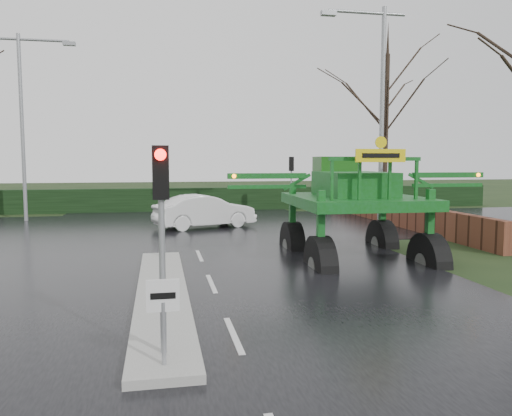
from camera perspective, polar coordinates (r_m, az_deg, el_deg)
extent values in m
plane|color=black|center=(9.69, -2.58, -14.40)|extent=(140.00, 140.00, 0.00)
cube|color=black|center=(19.35, -6.97, -4.38)|extent=(14.00, 80.00, 0.02)
cube|color=black|center=(25.27, -7.94, -2.09)|extent=(80.00, 12.00, 0.02)
cube|color=gray|center=(12.44, -10.68, -9.58)|extent=(1.20, 10.00, 0.16)
cube|color=black|center=(33.15, -8.72, 0.97)|extent=(44.00, 0.90, 1.50)
cube|color=#592D1E|center=(27.81, 14.19, -0.29)|extent=(0.40, 20.00, 1.20)
cylinder|color=gray|center=(7.97, -10.51, -13.98)|extent=(0.07, 0.07, 1.00)
cube|color=silver|center=(7.79, -10.58, -9.82)|extent=(0.50, 0.04, 0.50)
cube|color=black|center=(7.77, -10.58, -9.86)|extent=(0.38, 0.01, 0.10)
cylinder|color=gray|center=(8.17, -10.68, -5.51)|extent=(0.10, 0.10, 3.50)
cube|color=black|center=(8.02, -10.85, 4.00)|extent=(0.26, 0.22, 0.85)
sphere|color=#FF0C07|center=(7.89, -10.88, 6.01)|extent=(0.18, 0.18, 0.18)
cylinder|color=gray|center=(16.59, -10.89, 0.01)|extent=(0.10, 0.10, 3.50)
cube|color=black|center=(16.52, -10.98, 4.68)|extent=(0.26, 0.22, 0.85)
sphere|color=#FF0C07|center=(16.39, -10.99, 5.65)|extent=(0.18, 0.18, 0.18)
cylinder|color=gray|center=(30.10, 4.05, 2.48)|extent=(0.10, 0.10, 3.50)
cube|color=black|center=(30.06, 4.06, 5.05)|extent=(0.26, 0.22, 0.85)
sphere|color=#FF0C07|center=(30.19, 4.00, 5.59)|extent=(0.18, 0.18, 0.18)
cylinder|color=gray|center=(23.27, 14.17, 9.48)|extent=(0.20, 0.20, 10.00)
cylinder|color=gray|center=(23.76, 12.58, 20.96)|extent=(3.52, 0.14, 0.14)
cube|color=gray|center=(23.12, 8.29, 21.17)|extent=(0.65, 0.30, 0.20)
cylinder|color=gray|center=(29.94, -25.16, 8.19)|extent=(0.20, 0.20, 10.00)
cylinder|color=gray|center=(30.40, -24.00, 17.15)|extent=(3.52, 0.14, 0.14)
cube|color=gray|center=(30.05, -20.57, 17.17)|extent=(0.65, 0.30, 0.20)
cylinder|color=black|center=(33.31, 14.60, 8.20)|extent=(0.32, 0.32, 10.00)
cone|color=black|center=(34.11, 14.84, 17.97)|extent=(0.24, 0.24, 2.50)
cylinder|color=black|center=(16.71, -0.34, -2.45)|extent=(0.59, 2.01, 2.00)
cylinder|color=#595B56|center=(16.71, -0.34, -2.45)|extent=(0.60, 0.71, 0.70)
cube|color=#0E4F10|center=(16.59, -0.34, 1.83)|extent=(0.22, 0.22, 2.30)
cylinder|color=black|center=(17.65, 11.25, -2.13)|extent=(0.59, 2.01, 2.00)
cylinder|color=#595B56|center=(17.65, 11.25, -2.13)|extent=(0.60, 0.71, 0.70)
cube|color=#0E4F10|center=(17.53, 11.33, 1.92)|extent=(0.22, 0.22, 2.30)
cylinder|color=black|center=(13.22, 2.22, -4.55)|extent=(0.59, 2.01, 2.00)
cylinder|color=#595B56|center=(13.22, 2.22, -4.55)|extent=(0.60, 0.71, 0.70)
cube|color=#0E4F10|center=(13.06, 2.24, 0.85)|extent=(0.22, 0.22, 2.30)
cylinder|color=black|center=(14.39, 16.39, -3.95)|extent=(0.59, 2.01, 2.00)
cylinder|color=#595B56|center=(14.39, 16.39, -3.95)|extent=(0.60, 0.71, 0.70)
cube|color=#0E4F10|center=(14.25, 16.52, 1.01)|extent=(0.22, 0.22, 2.30)
cube|color=#0E4F10|center=(15.22, 7.48, 3.90)|extent=(4.30, 4.88, 0.35)
cube|color=#0E4F10|center=(15.41, 7.28, 5.96)|extent=(2.26, 3.04, 0.90)
cube|color=#164B11|center=(17.33, 5.35, 7.07)|extent=(1.52, 1.23, 1.30)
cube|color=#0E4F10|center=(13.74, 9.55, 9.76)|extent=(3.00, 0.19, 0.12)
cube|color=#0E4F10|center=(14.20, -4.49, 7.45)|extent=(2.60, 0.24, 0.18)
sphere|color=orange|center=(14.04, -8.96, 7.42)|extent=(0.14, 0.14, 0.14)
cube|color=#0E4F10|center=(16.10, 18.95, 6.93)|extent=(2.60, 0.24, 0.18)
sphere|color=orange|center=(16.57, 22.48, 6.77)|extent=(0.14, 0.14, 0.14)
cube|color=yellow|center=(13.37, 10.13, 10.30)|extent=(1.60, 0.10, 0.40)
cube|color=black|center=(13.37, 10.13, 10.30)|extent=(1.20, 0.04, 0.14)
cylinder|color=yellow|center=(13.41, 10.16, 12.00)|extent=(0.36, 0.05, 0.36)
imported|color=white|center=(24.59, -5.86, -2.29)|extent=(5.20, 3.19, 1.62)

